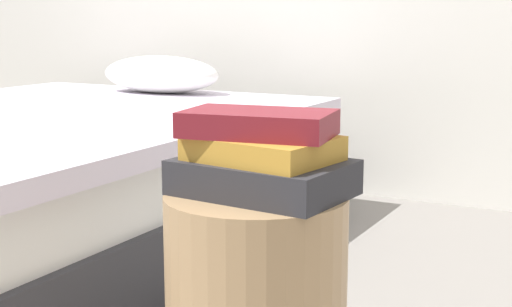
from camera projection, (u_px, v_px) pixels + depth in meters
bed at (30, 178)px, 2.56m from camera, size 1.53×2.00×0.62m
book_charcoal at (263, 177)px, 1.30m from camera, size 0.31×0.23×0.06m
book_ochre at (263, 148)px, 1.29m from camera, size 0.26×0.21×0.04m
book_maroon at (259, 123)px, 1.28m from camera, size 0.28×0.19×0.04m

